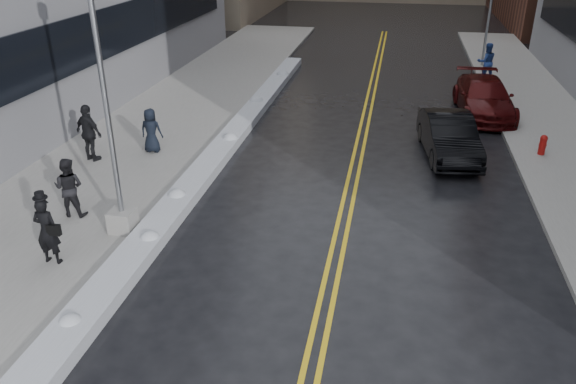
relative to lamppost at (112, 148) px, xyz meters
The scene contains 16 objects.
ground 4.62m from the lamppost, 31.22° to the right, with size 160.00×160.00×0.00m, color black.
sidewalk_west 8.72m from the lamppost, 107.03° to the left, with size 5.50×50.00×0.15m, color gray.
sidewalk_east 15.71m from the lamppost, 31.03° to the left, with size 4.00×50.00×0.15m, color gray.
lane_line_left 10.12m from the lamppost, 54.77° to the left, with size 0.12×50.00×0.01m, color gold.
lane_line_right 10.29m from the lamppost, 53.36° to the left, with size 0.12×50.00×0.01m, color gold.
snow_ridge 6.50m from the lamppost, 81.94° to the left, with size 0.90×30.00×0.34m, color #BABDC4.
lamppost is the anchor object (origin of this frame).
fire_hydrant 14.81m from the lamppost, 33.04° to the left, with size 0.26×0.26×0.73m.
traffic_signal 24.98m from the lamppost, 61.79° to the left, with size 0.16×0.20×6.00m.
pedestrian_fedora 2.55m from the lamppost, 119.54° to the right, with size 0.64×0.42×1.74m, color black.
pedestrian_b 2.43m from the lamppost, 162.95° to the left, with size 0.84×0.65×1.73m, color black.
pedestrian_c 6.01m from the lamppost, 105.45° to the left, with size 0.79×0.51×1.61m, color black.
pedestrian_d 5.68m from the lamppost, 126.68° to the left, with size 1.18×0.49×2.01m, color black.
pedestrian_east 21.78m from the lamppost, 58.05° to the left, with size 0.94×0.74×1.94m, color navy.
car_black 11.88m from the lamppost, 40.15° to the left, with size 1.61×4.61×1.52m, color black.
car_maroon 16.89m from the lamppost, 49.99° to the left, with size 2.19×5.38×1.56m, color #3E0A0A.
Camera 1 is at (3.61, -10.20, 7.74)m, focal length 35.00 mm.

